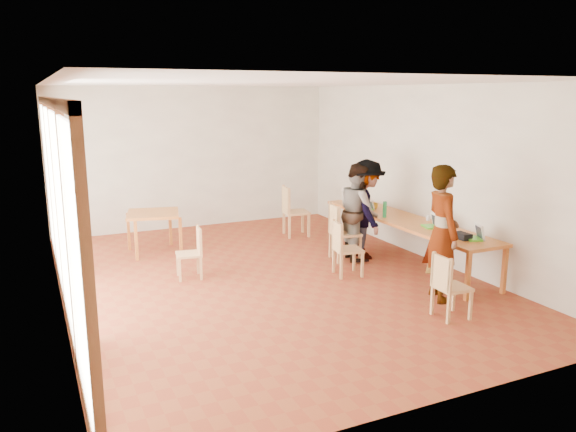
# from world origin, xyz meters

# --- Properties ---
(ground) EXTENTS (8.00, 8.00, 0.00)m
(ground) POSITION_xyz_m (0.00, 0.00, 0.00)
(ground) COLOR brown
(ground) RESTS_ON ground
(wall_back) EXTENTS (6.00, 0.10, 3.00)m
(wall_back) POSITION_xyz_m (0.00, 4.00, 1.50)
(wall_back) COLOR silver
(wall_back) RESTS_ON ground
(wall_front) EXTENTS (6.00, 0.10, 3.00)m
(wall_front) POSITION_xyz_m (0.00, -4.00, 1.50)
(wall_front) COLOR silver
(wall_front) RESTS_ON ground
(wall_right) EXTENTS (0.10, 8.00, 3.00)m
(wall_right) POSITION_xyz_m (3.00, 0.00, 1.50)
(wall_right) COLOR silver
(wall_right) RESTS_ON ground
(window_wall) EXTENTS (0.10, 8.00, 3.00)m
(window_wall) POSITION_xyz_m (-2.96, 0.00, 1.50)
(window_wall) COLOR white
(window_wall) RESTS_ON ground
(ceiling) EXTENTS (6.00, 8.00, 0.04)m
(ceiling) POSITION_xyz_m (0.00, 0.00, 3.02)
(ceiling) COLOR white
(ceiling) RESTS_ON wall_back
(communal_table) EXTENTS (0.80, 4.00, 0.75)m
(communal_table) POSITION_xyz_m (2.50, -0.11, 0.70)
(communal_table) COLOR #CD6B2D
(communal_table) RESTS_ON ground
(side_table) EXTENTS (0.90, 0.90, 0.75)m
(side_table) POSITION_xyz_m (-1.29, 2.26, 0.67)
(side_table) COLOR #CD6B2D
(side_table) RESTS_ON ground
(chair_near) EXTENTS (0.42, 0.42, 0.45)m
(chair_near) POSITION_xyz_m (1.46, -2.42, 0.52)
(chair_near) COLOR tan
(chair_near) RESTS_ON ground
(chair_mid) EXTENTS (0.47, 0.47, 0.47)m
(chair_mid) POSITION_xyz_m (1.14, -0.34, 0.54)
(chair_mid) COLOR tan
(chair_mid) RESTS_ON ground
(chair_far) EXTENTS (0.52, 0.52, 0.53)m
(chair_far) POSITION_xyz_m (1.53, 0.42, 0.61)
(chair_far) COLOR tan
(chair_far) RESTS_ON ground
(chair_empty) EXTENTS (0.54, 0.54, 0.54)m
(chair_empty) POSITION_xyz_m (1.49, 2.32, 0.63)
(chair_empty) COLOR tan
(chair_empty) RESTS_ON ground
(chair_spare) EXTENTS (0.43, 0.43, 0.43)m
(chair_spare) POSITION_xyz_m (-1.02, 0.56, 0.50)
(chair_spare) COLOR tan
(chair_spare) RESTS_ON ground
(person_near) EXTENTS (0.63, 0.80, 1.91)m
(person_near) POSITION_xyz_m (1.87, -1.81, 0.96)
(person_near) COLOR gray
(person_near) RESTS_ON ground
(person_mid) EXTENTS (0.81, 0.95, 1.69)m
(person_mid) POSITION_xyz_m (1.87, 0.39, 0.84)
(person_mid) COLOR gray
(person_mid) RESTS_ON ground
(person_far) EXTENTS (0.97, 1.27, 1.74)m
(person_far) POSITION_xyz_m (2.03, 0.38, 0.87)
(person_far) COLOR gray
(person_far) RESTS_ON ground
(laptop_near) EXTENTS (0.31, 0.33, 0.23)m
(laptop_near) POSITION_xyz_m (2.62, -1.67, 0.81)
(laptop_near) COLOR #50C12A
(laptop_near) RESTS_ON communal_table
(laptop_mid) EXTENTS (0.28, 0.31, 0.23)m
(laptop_mid) POSITION_xyz_m (2.54, -0.79, 0.81)
(laptop_mid) COLOR #50C12A
(laptop_mid) RESTS_ON communal_table
(laptop_far) EXTENTS (0.21, 0.24, 0.18)m
(laptop_far) POSITION_xyz_m (2.39, 0.83, 0.80)
(laptop_far) COLOR #50C12A
(laptop_far) RESTS_ON communal_table
(yellow_mug) EXTENTS (0.18, 0.18, 0.11)m
(yellow_mug) POSITION_xyz_m (2.50, 0.83, 0.80)
(yellow_mug) COLOR gold
(yellow_mug) RESTS_ON communal_table
(green_bottle) EXTENTS (0.07, 0.07, 0.28)m
(green_bottle) POSITION_xyz_m (2.26, 0.15, 0.89)
(green_bottle) COLOR #20833F
(green_bottle) RESTS_ON communal_table
(clear_glass) EXTENTS (0.07, 0.07, 0.09)m
(clear_glass) POSITION_xyz_m (2.79, -0.36, 0.80)
(clear_glass) COLOR silver
(clear_glass) RESTS_ON communal_table
(condiment_cup) EXTENTS (0.08, 0.08, 0.06)m
(condiment_cup) POSITION_xyz_m (2.27, -1.48, 0.78)
(condiment_cup) COLOR white
(condiment_cup) RESTS_ON communal_table
(pink_phone) EXTENTS (0.05, 0.10, 0.01)m
(pink_phone) POSITION_xyz_m (2.70, -1.23, 0.76)
(pink_phone) COLOR #E2488D
(pink_phone) RESTS_ON communal_table
(black_pouch) EXTENTS (0.16, 0.26, 0.09)m
(black_pouch) POSITION_xyz_m (2.46, -1.56, 0.80)
(black_pouch) COLOR black
(black_pouch) RESTS_ON communal_table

